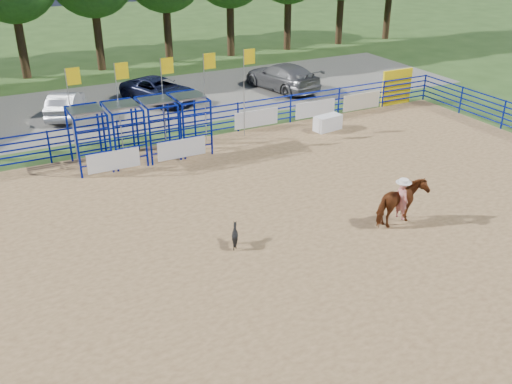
# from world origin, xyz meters

# --- Properties ---
(ground) EXTENTS (120.00, 120.00, 0.00)m
(ground) POSITION_xyz_m (0.00, 0.00, 0.00)
(ground) COLOR #395823
(ground) RESTS_ON ground
(arena_dirt) EXTENTS (30.00, 20.00, 0.02)m
(arena_dirt) POSITION_xyz_m (0.00, 0.00, 0.01)
(arena_dirt) COLOR #A47F52
(arena_dirt) RESTS_ON ground
(gravel_strip) EXTENTS (40.00, 10.00, 0.01)m
(gravel_strip) POSITION_xyz_m (0.00, 17.00, 0.01)
(gravel_strip) COLOR slate
(gravel_strip) RESTS_ON ground
(announcer_table) EXTENTS (1.49, 0.86, 0.75)m
(announcer_table) POSITION_xyz_m (7.08, 8.13, 0.40)
(announcer_table) COLOR silver
(announcer_table) RESTS_ON arena_dirt
(horse_and_rider) EXTENTS (2.01, 1.14, 2.40)m
(horse_and_rider) POSITION_xyz_m (3.88, -1.20, 0.91)
(horse_and_rider) COLOR brown
(horse_and_rider) RESTS_ON arena_dirt
(calf) EXTENTS (0.81, 0.77, 0.71)m
(calf) POSITION_xyz_m (-1.81, 0.15, 0.37)
(calf) COLOR black
(calf) RESTS_ON arena_dirt
(car_b) EXTENTS (2.77, 4.28, 1.33)m
(car_b) POSITION_xyz_m (-4.19, 16.39, 0.68)
(car_b) COLOR gray
(car_b) RESTS_ON gravel_strip
(car_c) EXTENTS (4.09, 5.42, 1.37)m
(car_c) POSITION_xyz_m (1.12, 16.65, 0.69)
(car_c) COLOR #141934
(car_c) RESTS_ON gravel_strip
(car_d) EXTENTS (3.22, 5.86, 1.61)m
(car_d) POSITION_xyz_m (8.73, 15.74, 0.81)
(car_d) COLOR #545456
(car_d) RESTS_ON gravel_strip
(perimeter_fence) EXTENTS (30.10, 20.10, 1.50)m
(perimeter_fence) POSITION_xyz_m (0.00, 0.00, 0.75)
(perimeter_fence) COLOR #06168F
(perimeter_fence) RESTS_ON ground
(chute_assembly) EXTENTS (19.32, 2.41, 4.20)m
(chute_assembly) POSITION_xyz_m (-1.90, 8.84, 1.26)
(chute_assembly) COLOR #06168F
(chute_assembly) RESTS_ON ground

